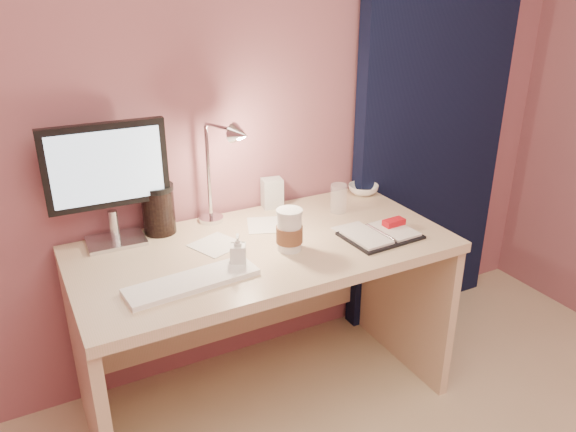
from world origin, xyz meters
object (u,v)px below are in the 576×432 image
planner (382,234)px  keyboard (192,281)px  desk (257,288)px  desk_lamp (206,166)px  clear_cup (339,198)px  product_box (272,193)px  monitor (107,173)px  lotion_bottle (238,250)px  dark_jar (159,211)px  bowl (363,189)px  coffee_cup (289,231)px

planner → keyboard: bearing=177.7°
desk → desk_lamp: size_ratio=3.24×
keyboard → desk_lamp: 0.48m
clear_cup → product_box: (-0.22, 0.18, 0.00)m
monitor → clear_cup: size_ratio=3.80×
lotion_bottle → dark_jar: size_ratio=0.68×
monitor → dark_jar: size_ratio=2.63×
desk → desk_lamp: (-0.14, 0.13, 0.50)m
desk_lamp → lotion_bottle: bearing=-115.6°
clear_cup → dark_jar: dark_jar is taller
monitor → desk_lamp: monitor is taller
keyboard → desk_lamp: (0.19, 0.35, 0.26)m
keyboard → planner: size_ratio=1.53×
desk_lamp → planner: bearing=-55.2°
monitor → planner: 1.04m
desk → product_box: (0.19, 0.24, 0.29)m
keyboard → clear_cup: size_ratio=3.62×
monitor → planner: bearing=-22.7°
desk → keyboard: 0.46m
planner → lotion_bottle: (-0.58, 0.04, 0.05)m
monitor → desk_lamp: (0.34, -0.07, -0.01)m
desk_lamp → clear_cup: bearing=-30.4°
planner → desk: bearing=150.3°
lotion_bottle → desk_lamp: desk_lamp is taller
lotion_bottle → desk_lamp: size_ratio=0.27×
product_box → desk_lamp: 0.41m
monitor → keyboard: 0.52m
monitor → lotion_bottle: 0.55m
monitor → keyboard: (0.15, -0.42, -0.27)m
bowl → keyboard: bearing=-156.6°
bowl → lotion_bottle: bearing=-154.5°
bowl → dark_jar: size_ratio=0.78×
bowl → desk_lamp: size_ratio=0.32×
monitor → planner: (0.92, -0.42, -0.26)m
planner → clear_cup: clear_cup is taller
desk → lotion_bottle: 0.37m
keyboard → dark_jar: bearing=82.6°
desk_lamp → product_box: bearing=-4.8°
clear_cup → bowl: (0.22, 0.12, -0.04)m
coffee_cup → clear_cup: (0.35, 0.22, -0.01)m
desk → planner: (0.43, -0.22, 0.24)m
dark_jar → product_box: size_ratio=1.37×
keyboard → dark_jar: (0.02, 0.44, 0.08)m
desk → keyboard: size_ratio=3.19×
lotion_bottle → bowl: bearing=25.5°
bowl → lotion_bottle: (-0.78, -0.37, 0.04)m
coffee_cup → bowl: coffee_cup is taller
desk → clear_cup: (0.42, 0.06, 0.29)m
monitor → dark_jar: bearing=7.3°
desk → dark_jar: dark_jar is taller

